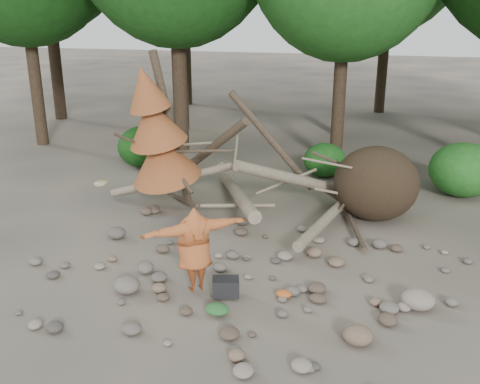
# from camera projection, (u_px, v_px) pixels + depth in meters

# --- Properties ---
(ground) EXTENTS (120.00, 120.00, 0.00)m
(ground) POSITION_uv_depth(u_px,v_px,m) (232.00, 280.00, 11.02)
(ground) COLOR #514C44
(ground) RESTS_ON ground
(deadfall_pile) EXTENTS (8.55, 5.24, 3.30)m
(deadfall_pile) POSITION_uv_depth(u_px,v_px,m) (353.00, 184.00, 14.02)
(deadfall_pile) COLOR #332619
(deadfall_pile) RESTS_ON ground
(dead_conifer) EXTENTS (2.06, 2.16, 4.35)m
(dead_conifer) POSITION_uv_depth(u_px,v_px,m) (158.00, 135.00, 14.23)
(dead_conifer) COLOR #4C3F30
(dead_conifer) RESTS_ON ground
(bush_left) EXTENTS (1.80, 1.80, 1.44)m
(bush_left) POSITION_uv_depth(u_px,v_px,m) (144.00, 146.00, 18.80)
(bush_left) COLOR #164813
(bush_left) RESTS_ON ground
(bush_mid) EXTENTS (1.40, 1.40, 1.12)m
(bush_mid) POSITION_uv_depth(u_px,v_px,m) (325.00, 160.00, 17.70)
(bush_mid) COLOR #1E5C1A
(bush_mid) RESTS_ON ground
(bush_right) EXTENTS (2.00, 2.00, 1.60)m
(bush_right) POSITION_uv_depth(u_px,v_px,m) (464.00, 170.00, 15.78)
(bush_right) COLOR #266D21
(bush_right) RESTS_ON ground
(frisbee_thrower) EXTENTS (2.77, 1.79, 2.26)m
(frisbee_thrower) POSITION_uv_depth(u_px,v_px,m) (194.00, 249.00, 10.22)
(frisbee_thrower) COLOR #AE5427
(frisbee_thrower) RESTS_ON ground
(backpack) EXTENTS (0.59, 0.48, 0.34)m
(backpack) POSITION_uv_depth(u_px,v_px,m) (226.00, 289.00, 10.31)
(backpack) COLOR black
(backpack) RESTS_ON ground
(cloth_green) EXTENTS (0.45, 0.37, 0.17)m
(cloth_green) POSITION_uv_depth(u_px,v_px,m) (217.00, 312.00, 9.71)
(cloth_green) COLOR #276229
(cloth_green) RESTS_ON ground
(cloth_orange) EXTENTS (0.31, 0.25, 0.11)m
(cloth_orange) POSITION_uv_depth(u_px,v_px,m) (284.00, 296.00, 10.29)
(cloth_orange) COLOR #BF5820
(cloth_orange) RESTS_ON ground
(boulder_front_left) EXTENTS (0.54, 0.49, 0.32)m
(boulder_front_left) POSITION_uv_depth(u_px,v_px,m) (126.00, 285.00, 10.48)
(boulder_front_left) COLOR #6E685C
(boulder_front_left) RESTS_ON ground
(boulder_front_right) EXTENTS (0.52, 0.47, 0.31)m
(boulder_front_right) POSITION_uv_depth(u_px,v_px,m) (358.00, 335.00, 8.88)
(boulder_front_right) COLOR brown
(boulder_front_right) RESTS_ON ground
(boulder_mid_right) EXTENTS (0.62, 0.56, 0.37)m
(boulder_mid_right) POSITION_uv_depth(u_px,v_px,m) (418.00, 299.00, 9.92)
(boulder_mid_right) COLOR gray
(boulder_mid_right) RESTS_ON ground
(boulder_mid_left) EXTENTS (0.46, 0.42, 0.28)m
(boulder_mid_left) POSITION_uv_depth(u_px,v_px,m) (116.00, 233.00, 12.99)
(boulder_mid_left) COLOR #575049
(boulder_mid_left) RESTS_ON ground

